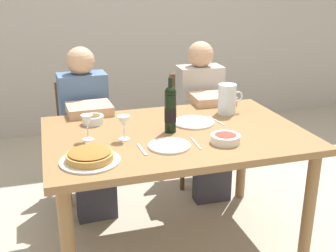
# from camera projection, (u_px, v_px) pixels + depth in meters

# --- Properties ---
(ground_plane) EXTENTS (8.00, 8.00, 0.00)m
(ground_plane) POSITION_uv_depth(u_px,v_px,m) (174.00, 241.00, 2.67)
(ground_plane) COLOR #B2A893
(back_wall) EXTENTS (8.00, 0.10, 2.80)m
(back_wall) POSITION_uv_depth(u_px,v_px,m) (108.00, 0.00, 4.28)
(back_wall) COLOR #B2ADA3
(back_wall) RESTS_ON ground
(dining_table) EXTENTS (1.50, 1.00, 0.76)m
(dining_table) POSITION_uv_depth(u_px,v_px,m) (175.00, 146.00, 2.44)
(dining_table) COLOR olive
(dining_table) RESTS_ON ground
(wine_bottle) EXTENTS (0.07, 0.07, 0.32)m
(wine_bottle) POSITION_uv_depth(u_px,v_px,m) (170.00, 109.00, 2.36)
(wine_bottle) COLOR black
(wine_bottle) RESTS_ON dining_table
(water_pitcher) EXTENTS (0.17, 0.12, 0.20)m
(water_pitcher) POSITION_uv_depth(u_px,v_px,m) (227.00, 101.00, 2.71)
(water_pitcher) COLOR silver
(water_pitcher) RESTS_ON dining_table
(baked_tart) EXTENTS (0.30, 0.30, 0.06)m
(baked_tart) POSITION_uv_depth(u_px,v_px,m) (90.00, 157.00, 2.01)
(baked_tart) COLOR silver
(baked_tart) RESTS_ON dining_table
(salad_bowl) EXTENTS (0.16, 0.16, 0.05)m
(salad_bowl) POSITION_uv_depth(u_px,v_px,m) (226.00, 138.00, 2.24)
(salad_bowl) COLOR white
(salad_bowl) RESTS_ON dining_table
(olive_bowl) EXTENTS (0.13, 0.13, 0.06)m
(olive_bowl) POSITION_uv_depth(u_px,v_px,m) (93.00, 119.00, 2.53)
(olive_bowl) COLOR silver
(olive_bowl) RESTS_ON dining_table
(wine_glass_left_diner) EXTENTS (0.07, 0.07, 0.14)m
(wine_glass_left_diner) POSITION_uv_depth(u_px,v_px,m) (124.00, 123.00, 2.26)
(wine_glass_left_diner) COLOR silver
(wine_glass_left_diner) RESTS_ON dining_table
(wine_glass_right_diner) EXTENTS (0.07, 0.07, 0.15)m
(wine_glass_right_diner) POSITION_uv_depth(u_px,v_px,m) (87.00, 122.00, 2.26)
(wine_glass_right_diner) COLOR silver
(wine_glass_right_diner) RESTS_ON dining_table
(dinner_plate_left_setting) EXTENTS (0.25, 0.25, 0.01)m
(dinner_plate_left_setting) POSITION_uv_depth(u_px,v_px,m) (194.00, 122.00, 2.55)
(dinner_plate_left_setting) COLOR white
(dinner_plate_left_setting) RESTS_ON dining_table
(dinner_plate_right_setting) EXTENTS (0.23, 0.23, 0.01)m
(dinner_plate_right_setting) POSITION_uv_depth(u_px,v_px,m) (169.00, 146.00, 2.19)
(dinner_plate_right_setting) COLOR white
(dinner_plate_right_setting) RESTS_ON dining_table
(fork_left_setting) EXTENTS (0.02, 0.16, 0.00)m
(fork_left_setting) POSITION_uv_depth(u_px,v_px,m) (171.00, 125.00, 2.51)
(fork_left_setting) COLOR silver
(fork_left_setting) RESTS_ON dining_table
(knife_left_setting) EXTENTS (0.04, 0.18, 0.00)m
(knife_left_setting) POSITION_uv_depth(u_px,v_px,m) (216.00, 121.00, 2.59)
(knife_left_setting) COLOR silver
(knife_left_setting) RESTS_ON dining_table
(knife_right_setting) EXTENTS (0.02, 0.18, 0.00)m
(knife_right_setting) POSITION_uv_depth(u_px,v_px,m) (196.00, 143.00, 2.24)
(knife_right_setting) COLOR silver
(knife_right_setting) RESTS_ON dining_table
(spoon_right_setting) EXTENTS (0.02, 0.16, 0.00)m
(spoon_right_setting) POSITION_uv_depth(u_px,v_px,m) (142.00, 149.00, 2.15)
(spoon_right_setting) COLOR silver
(spoon_right_setting) RESTS_ON dining_table
(chair_left) EXTENTS (0.42, 0.42, 0.87)m
(chair_left) POSITION_uv_depth(u_px,v_px,m) (84.00, 131.00, 3.19)
(chair_left) COLOR brown
(chair_left) RESTS_ON ground
(diner_left) EXTENTS (0.35, 0.51, 1.16)m
(diner_left) POSITION_uv_depth(u_px,v_px,m) (87.00, 126.00, 2.94)
(diner_left) COLOR #4C6B93
(diner_left) RESTS_ON ground
(chair_right) EXTENTS (0.41, 0.41, 0.87)m
(chair_right) POSITION_uv_depth(u_px,v_px,m) (194.00, 120.00, 3.43)
(chair_right) COLOR brown
(chair_right) RESTS_ON ground
(diner_right) EXTENTS (0.35, 0.51, 1.16)m
(diner_right) POSITION_uv_depth(u_px,v_px,m) (204.00, 115.00, 3.18)
(diner_right) COLOR #B7B2A8
(diner_right) RESTS_ON ground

